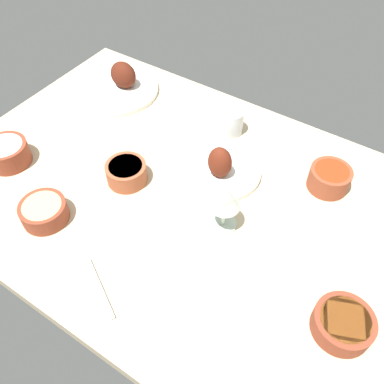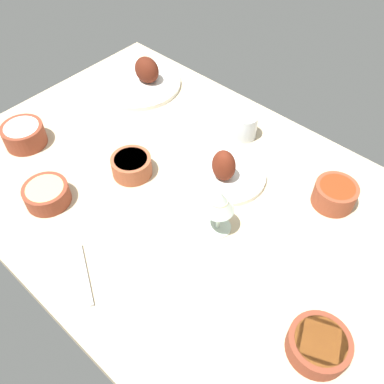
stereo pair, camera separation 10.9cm
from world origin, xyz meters
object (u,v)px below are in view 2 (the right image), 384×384
bowl_potatoes (47,194)px  bowl_cream (24,134)px  plate_near_viewer (225,172)px  water_tumbler (245,126)px  fork_loose (86,274)px  plate_center_main (141,80)px  bowl_soup (319,345)px  bowl_pasta (132,165)px  wine_glass (219,203)px  bowl_sauce (335,194)px

bowl_potatoes → bowl_cream: bearing=159.6°
plate_near_viewer → water_tumbler: plate_near_viewer is taller
fork_loose → water_tumbler: bearing=120.7°
plate_center_main → bowl_soup: size_ratio=2.34×
bowl_potatoes → bowl_pasta: bearing=67.8°
bowl_cream → bowl_soup: (97.35, 4.24, -0.82)cm
bowl_cream → bowl_soup: size_ratio=0.97×
bowl_potatoes → wine_glass: size_ratio=0.85×
wine_glass → fork_loose: size_ratio=0.85×
bowl_cream → fork_loose: bowl_cream is taller
bowl_cream → wine_glass: 64.82cm
bowl_cream → fork_loose: bearing=-18.6°
bowl_potatoes → fork_loose: size_ratio=0.72×
bowl_pasta → water_tumbler: water_tumbler is taller
bowl_potatoes → fork_loose: bearing=-16.8°
plate_near_viewer → bowl_pasta: size_ratio=2.02×
bowl_cream → wine_glass: (62.90, 14.26, 6.48)cm
bowl_potatoes → bowl_soup: bearing=10.2°
plate_center_main → plate_near_viewer: (49.61, -14.84, 0.21)cm
plate_near_viewer → bowl_sauce: 29.41cm
wine_glass → fork_loose: wine_glass is taller
bowl_soup → bowl_potatoes: (-73.39, -13.14, 0.19)cm
bowl_soup → water_tumbler: 65.95cm
plate_near_viewer → water_tumbler: 18.90cm
bowl_cream → water_tumbler: size_ratio=1.57×
plate_center_main → bowl_soup: (93.56, -39.46, 0.36)cm
bowl_potatoes → wine_glass: wine_glass is taller
plate_center_main → fork_loose: 75.20cm
bowl_cream → bowl_potatoes: (23.96, -8.91, -0.63)cm
water_tumbler → fork_loose: 63.05cm
plate_near_viewer → water_tumbler: size_ratio=2.90×
wine_glass → water_tumbler: size_ratio=1.80×
bowl_potatoes → wine_glass: bearing=30.8°
bowl_pasta → bowl_cream: (-32.90, -12.95, 0.38)cm
bowl_cream → bowl_sauce: bearing=27.1°
plate_center_main → bowl_pasta: plate_center_main is taller
bowl_potatoes → wine_glass: (38.94, 23.17, 7.11)cm
bowl_pasta → fork_loose: bearing=-61.4°
plate_near_viewer → bowl_potatoes: plate_near_viewer is taller
plate_near_viewer → wine_glass: (9.50, -14.60, 7.45)cm
wine_glass → water_tumbler: wine_glass is taller
plate_near_viewer → bowl_soup: bearing=-29.3°
plate_center_main → bowl_sauce: bearing=-2.0°
bowl_sauce → water_tumbler: bearing=170.7°
plate_center_main → bowl_potatoes: bearing=-69.0°
water_tumbler → bowl_cream: bearing=-135.1°
fork_loose → wine_glass: bearing=94.2°
bowl_potatoes → water_tumbler: (22.76, 55.39, 1.08)cm
bowl_pasta → water_tumbler: size_ratio=1.43×
bowl_pasta → bowl_sauce: size_ratio=1.01×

